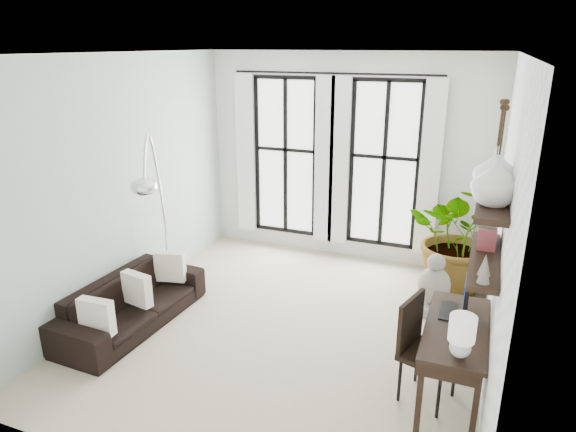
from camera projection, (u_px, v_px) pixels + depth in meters
The scene contains 16 objects.
floor at pixel (287, 328), 6.26m from camera, with size 5.00×5.00×0.00m, color #B7AD91.
ceiling at pixel (287, 53), 5.23m from camera, with size 5.00×5.00×0.00m, color white.
wall_left at pixel (123, 184), 6.53m from camera, with size 5.00×5.00×0.00m, color #A7BBB4.
wall_right at pixel (503, 228), 4.96m from camera, with size 5.00×5.00×0.00m, color white.
wall_back at pixel (346, 159), 7.95m from camera, with size 4.50×4.50×0.00m, color white.
windows at pixel (333, 161), 7.97m from camera, with size 3.26×0.13×2.65m.
wall_shelves at pixel (488, 234), 4.45m from camera, with size 0.25×1.30×0.60m.
sofa at pixel (132, 303), 6.25m from camera, with size 2.04×0.80×0.59m, color black.
throw_pillows at pixel (137, 289), 6.15m from camera, with size 0.40×1.52×0.40m.
plant at pixel (461, 237), 6.98m from camera, with size 1.43×1.24×1.59m, color #2D7228.
desk at pixel (455, 334), 4.75m from camera, with size 0.57×1.35×1.19m.
desk_chair at pixel (421, 343), 4.89m from camera, with size 0.60×0.60×1.03m.
arc_lamp at pixel (153, 176), 6.18m from camera, with size 0.73×1.22×2.31m.
buddha at pixel (434, 288), 6.52m from camera, with size 0.45×0.45×0.81m.
vase_a at pixel (496, 182), 4.03m from camera, with size 0.37×0.37×0.38m, color white.
vase_b at pixel (496, 170), 4.38m from camera, with size 0.37×0.37×0.38m, color white.
Camera 1 is at (2.02, -5.11, 3.30)m, focal length 32.00 mm.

